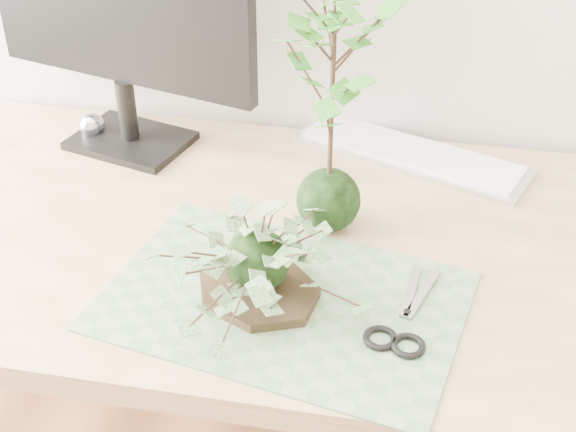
% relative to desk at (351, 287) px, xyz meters
% --- Properties ---
extents(desk, '(1.60, 0.70, 0.74)m').
position_rel_desk_xyz_m(desk, '(0.00, 0.00, 0.00)').
color(desk, '#DCBC85').
rests_on(desk, ground_plane).
extents(cutting_mat, '(0.54, 0.41, 0.00)m').
position_rel_desk_xyz_m(cutting_mat, '(-0.08, -0.16, 0.09)').
color(cutting_mat, '#558455').
rests_on(cutting_mat, desk).
extents(stone_dish, '(0.25, 0.25, 0.01)m').
position_rel_desk_xyz_m(stone_dish, '(-0.12, -0.15, 0.10)').
color(stone_dish, black).
rests_on(stone_dish, cutting_mat).
extents(ivy_kokedama, '(0.29, 0.29, 0.18)m').
position_rel_desk_xyz_m(ivy_kokedama, '(-0.12, -0.15, 0.19)').
color(ivy_kokedama, black).
rests_on(ivy_kokedama, stone_dish).
extents(maple_kokedama, '(0.26, 0.26, 0.42)m').
position_rel_desk_xyz_m(maple_kokedama, '(-0.05, 0.04, 0.38)').
color(maple_kokedama, black).
rests_on(maple_kokedama, desk).
extents(keyboard, '(0.45, 0.27, 0.02)m').
position_rel_desk_xyz_m(keyboard, '(0.07, 0.28, 0.10)').
color(keyboard, silver).
rests_on(keyboard, desk).
extents(monitor, '(0.51, 0.20, 0.46)m').
position_rel_desk_xyz_m(monitor, '(-0.45, 0.24, 0.35)').
color(monitor, black).
rests_on(monitor, desk).
extents(foil_ball, '(0.05, 0.05, 0.05)m').
position_rel_desk_xyz_m(foil_ball, '(-0.53, 0.25, 0.11)').
color(foil_ball, silver).
rests_on(foil_ball, desk).
extents(scissors, '(0.09, 0.19, 0.01)m').
position_rel_desk_xyz_m(scissors, '(0.09, -0.19, 0.10)').
color(scissors, '#98989A').
rests_on(scissors, cutting_mat).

